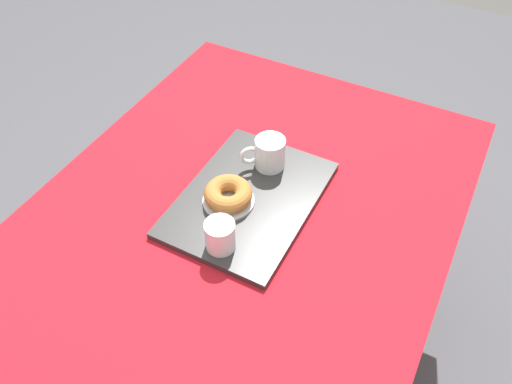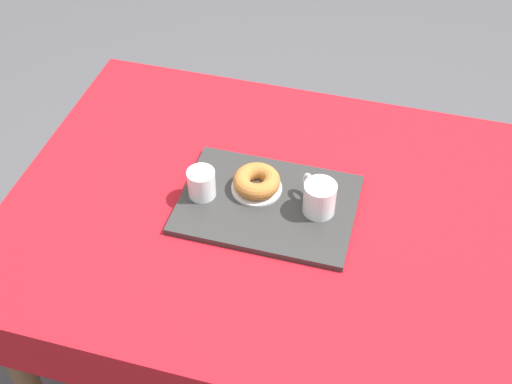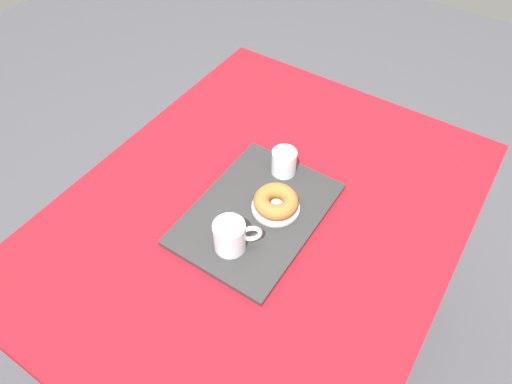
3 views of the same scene
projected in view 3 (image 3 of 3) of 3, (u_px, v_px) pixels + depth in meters
ground_plane at (259, 329)px, 1.86m from camera, size 6.00×6.00×0.00m
dining_table at (261, 231)px, 1.35m from camera, size 1.28×1.01×0.77m
serving_tray at (255, 213)px, 1.26m from camera, size 0.44×0.32×0.02m
tea_mug_left at (231, 237)px, 1.15m from camera, size 0.10×0.11×0.09m
water_glass_near at (284, 163)px, 1.32m from camera, size 0.07×0.07×0.08m
donut_plate_left at (276, 207)px, 1.26m from camera, size 0.13×0.13×0.01m
sugar_donut_left at (276, 201)px, 1.24m from camera, size 0.12×0.12×0.04m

